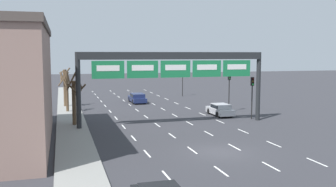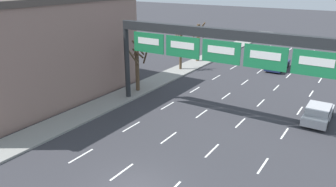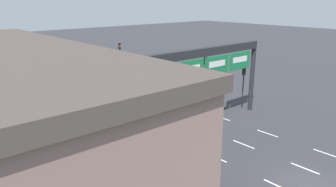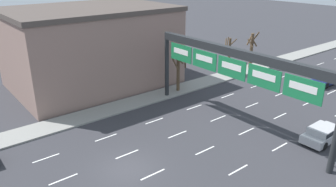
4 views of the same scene
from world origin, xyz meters
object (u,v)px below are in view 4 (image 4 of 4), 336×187
Objects in this scene: car_silver at (323,133)px; tree_bare_second at (229,54)px; car_navy at (326,78)px; tree_bare_closest at (179,68)px; sign_gantry at (234,64)px; tree_bare_third at (252,48)px.

car_silver is 18.01m from tree_bare_second.
tree_bare_closest is (-9.13, -15.42, 2.01)m from car_navy.
sign_gantry is 3.60× the size of tree_bare_closest.
tree_bare_third reaches higher than car_navy.
car_silver is 0.88× the size of tree_bare_second.
car_navy is at bearing 33.73° from tree_bare_second.
tree_bare_closest is at bearing -87.10° from tree_bare_third.
car_navy reaches higher than car_silver.
sign_gantry is 9.09m from car_silver.
tree_bare_third is (-16.53, 11.72, 2.10)m from car_silver.
tree_bare_third is (-10.01, 15.54, -2.96)m from sign_gantry.
tree_bare_second reaches higher than car_silver.
car_silver is (6.52, 3.82, -5.06)m from sign_gantry.
tree_bare_closest is at bearing -173.24° from car_silver.
sign_gantry is 3.85× the size of car_navy.
car_silver is 16.08m from tree_bare_closest.
car_navy is 1.01× the size of tree_bare_second.
sign_gantry reaches higher than car_navy.
tree_bare_third is at bearing 122.79° from sign_gantry.
tree_bare_closest reaches higher than tree_bare_second.
tree_bare_third is at bearing 92.90° from tree_bare_closest.
sign_gantry reaches higher than car_silver.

